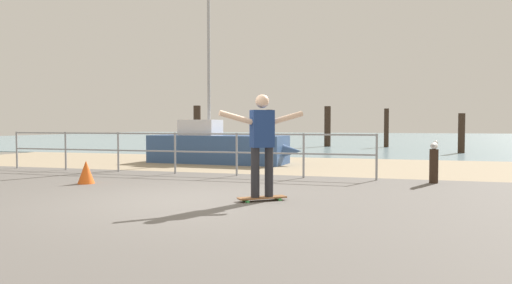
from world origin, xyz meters
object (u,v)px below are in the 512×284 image
object	(u,v)px
seagull	(434,145)
traffic_cone	(86,173)
skateboarder	(262,139)
sailboat	(222,147)
bollard_short	(434,167)
skateboard	(262,198)

from	to	relation	value
seagull	traffic_cone	size ratio (longest dim) A/B	0.97
skateboarder	traffic_cone	world-z (taller)	skateboarder
sailboat	bollard_short	bearing A→B (deg)	-29.51
skateboarder	bollard_short	bearing A→B (deg)	47.90
bollard_short	traffic_cone	world-z (taller)	bollard_short
bollard_short	skateboard	bearing A→B (deg)	-132.10
skateboard	traffic_cone	xyz separation A→B (m)	(-4.10, 1.04, 0.18)
skateboarder	seagull	world-z (taller)	skateboarder
skateboard	skateboarder	xyz separation A→B (m)	(-0.00, -0.00, 0.95)
sailboat	skateboard	bearing A→B (deg)	-64.32
sailboat	seagull	xyz separation A→B (m)	(6.02, -3.39, 0.29)
sailboat	traffic_cone	world-z (taller)	sailboat
skateboarder	traffic_cone	xyz separation A→B (m)	(-4.10, 1.04, -0.77)
skateboarder	seagull	size ratio (longest dim) A/B	3.42
sailboat	bollard_short	distance (m)	6.91
bollard_short	seagull	xyz separation A→B (m)	(0.00, 0.02, 0.44)
sailboat	skateboarder	size ratio (longest dim) A/B	3.18
seagull	bollard_short	bearing A→B (deg)	-104.08
skateboard	sailboat	bearing A→B (deg)	115.68
seagull	skateboard	bearing A→B (deg)	-131.99
sailboat	traffic_cone	bearing A→B (deg)	-99.66
skateboarder	traffic_cone	size ratio (longest dim) A/B	3.30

